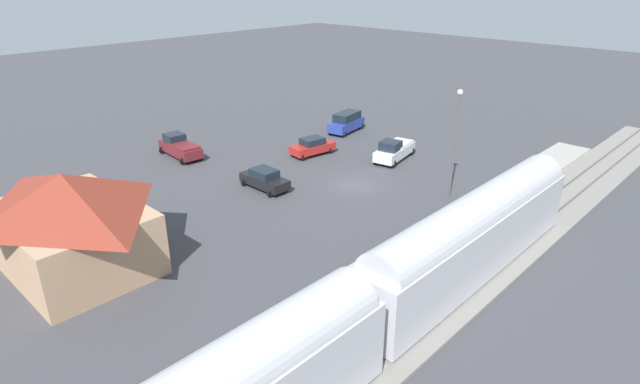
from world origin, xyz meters
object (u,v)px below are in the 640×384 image
Objects in this scene: station_building at (70,220)px; sedan_black at (265,179)px; light_pole_near_platform at (456,133)px; suv_blue at (346,122)px; pickup_white at (394,150)px; pedestrian_on_platform at (436,231)px; pickup_maroon at (180,147)px; sedan_red at (312,146)px; pedestrian_waiting_far at (496,187)px.

sedan_black is (1.00, -16.09, -2.35)m from station_building.
suv_blue is at bearing -24.50° from light_pole_near_platform.
sedan_black is 15.82m from light_pole_near_platform.
station_building is at bearing 84.85° from pickup_white.
pickup_white is at bearing -44.83° from pedestrian_on_platform.
light_pole_near_platform is (3.58, -7.84, 4.16)m from pedestrian_on_platform.
suv_blue reaches higher than pickup_white.
pickup_maroon is (27.87, 1.53, -0.25)m from pedestrian_on_platform.
sedan_red is (-2.70, 8.24, -0.27)m from suv_blue.
suv_blue is 8.68m from sedan_red.
station_building is 30.38m from pedestrian_waiting_far.
suv_blue is 0.59× the size of light_pole_near_platform.
pedestrian_waiting_far is at bearing -118.01° from station_building.
station_building is 27.54m from light_pole_near_platform.
pedestrian_on_platform is 20.45m from sedan_red.
suv_blue is 10.27m from pickup_white.
pickup_maroon is at bearing 70.37° from suv_blue.
station_building is 22.78m from pedestrian_on_platform.
pedestrian_on_platform reaches higher than sedan_black.
station_building is at bearing 93.56° from sedan_black.
suv_blue reaches higher than sedan_red.
pickup_white is at bearing -95.15° from station_building.
pedestrian_waiting_far is at bearing -86.75° from pedestrian_on_platform.
pedestrian_on_platform is at bearing 143.39° from suv_blue.
pedestrian_on_platform is at bearing 157.57° from sedan_red.
suv_blue is at bearing -71.85° from sedan_red.
station_building is 2.22× the size of sedan_red.
light_pole_near_platform is (-11.20, -25.07, 2.22)m from station_building.
pedestrian_on_platform is at bearing -130.62° from station_building.
station_building is at bearing 101.59° from suv_blue.
sedan_black is at bearing 34.99° from pedestrian_waiting_far.
light_pole_near_platform is at bearing -143.68° from sedan_black.
suv_blue is at bearing -71.29° from sedan_black.
pickup_maroon is (27.33, 11.07, -0.25)m from pedestrian_waiting_far.
light_pole_near_platform is (-24.29, -9.37, 4.41)m from pickup_maroon.
suv_blue is 18.67m from pickup_maroon.
sedan_black is at bearing 108.71° from suv_blue.
sedan_black and sedan_red have the same top height.
pickup_maroon reaches higher than sedan_red.
sedan_black is at bearing 74.57° from pickup_white.
pedestrian_on_platform reaches higher than sedan_red.
station_building is 2.32× the size of sedan_black.
suv_blue reaches higher than sedan_black.
pedestrian_waiting_far is 18.61m from sedan_black.
light_pole_near_platform reaches higher than suv_blue.
pedestrian_waiting_far is 5.42m from light_pole_near_platform.
pickup_maroon is at bearing 40.84° from pickup_white.
pedestrian_on_platform is 17.12m from pickup_white.
pickup_white reaches higher than pedestrian_on_platform.
light_pole_near_platform reaches higher than pickup_maroon.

